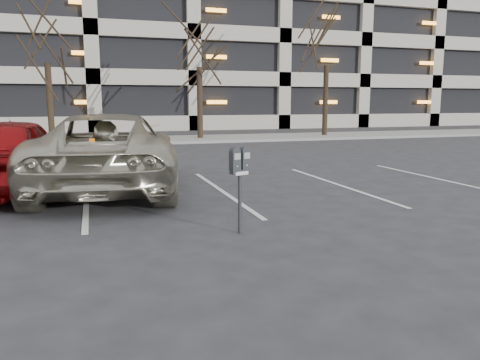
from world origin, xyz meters
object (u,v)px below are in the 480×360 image
Objects in this scene: tree_d at (328,20)px; suv_silver at (109,151)px; car_red at (10,154)px; tree_b at (44,12)px; parking_meter at (240,169)px; tree_c at (199,21)px.

suv_silver is (-11.89, -12.60, -5.36)m from tree_d.
tree_d is at bearing -131.30° from car_red.
tree_d is 1.79× the size of car_red.
tree_b reaches higher than car_red.
parking_meter is (3.78, -16.88, -4.90)m from tree_b.
suv_silver is 1.32× the size of car_red.
tree_b is 1.29× the size of suv_silver.
tree_c is (7.00, 0.00, -0.05)m from tree_b.
tree_b is 13.73m from suv_silver.
suv_silver is (-4.89, -12.60, -4.98)m from tree_c.
tree_d reaches higher than tree_c.
tree_d is at bearing 0.00° from tree_c.
tree_b is 17.98m from parking_meter.
tree_d is at bearing 39.76° from parking_meter.
parking_meter is at bearing 136.25° from car_red.
tree_b is 0.95× the size of tree_d.
tree_d is 6.86× the size of parking_meter.
tree_c is 17.86m from parking_meter.
tree_d reaches higher than parking_meter.
car_red is (-6.93, -12.29, -5.00)m from tree_c.
tree_c is at bearing 180.00° from tree_d.
tree_c reaches higher than parking_meter.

